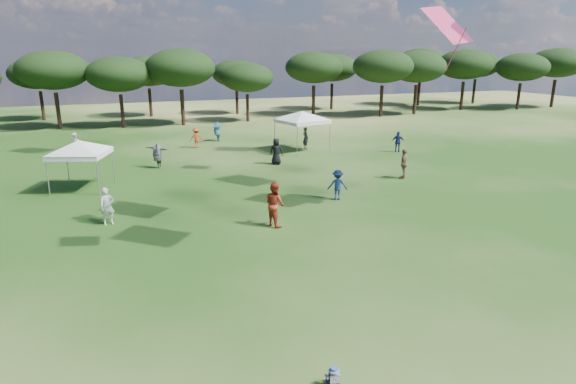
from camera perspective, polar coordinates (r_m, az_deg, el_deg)
tree_line at (r=53.52m, az=-14.10°, el=13.89°), size 108.78×17.63×7.77m
tent_left at (r=27.78m, az=-23.58°, el=5.37°), size 5.20×5.20×2.96m
tent_right at (r=35.91m, az=1.69°, el=9.36°), size 6.17×6.17×3.27m
toddler at (r=11.33m, az=5.44°, el=-21.12°), size 0.37×0.40×0.52m
festival_crowd at (r=30.23m, az=-14.11°, el=3.76°), size 30.62×22.56×1.90m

